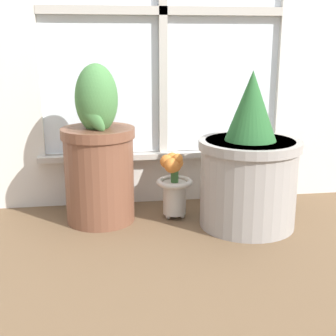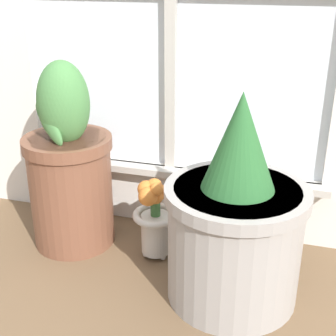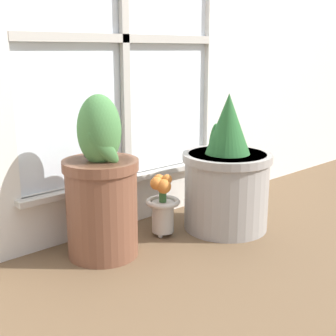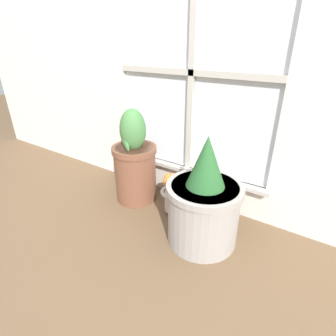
# 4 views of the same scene
# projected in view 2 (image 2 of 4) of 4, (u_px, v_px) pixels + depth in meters

# --- Properties ---
(potted_plant_left) EXTENTS (0.29, 0.29, 0.63)m
(potted_plant_left) POSITION_uv_depth(u_px,v_px,m) (70.00, 171.00, 1.56)
(potted_plant_left) COLOR brown
(potted_plant_left) RESTS_ON ground_plane
(potted_plant_right) EXTENTS (0.40, 0.40, 0.61)m
(potted_plant_right) POSITION_uv_depth(u_px,v_px,m) (235.00, 223.00, 1.30)
(potted_plant_right) COLOR #9E9993
(potted_plant_right) RESTS_ON ground_plane
(flower_vase) EXTENTS (0.15, 0.15, 0.28)m
(flower_vase) POSITION_uv_depth(u_px,v_px,m) (155.00, 216.00, 1.51)
(flower_vase) COLOR #BCB7AD
(flower_vase) RESTS_ON ground_plane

